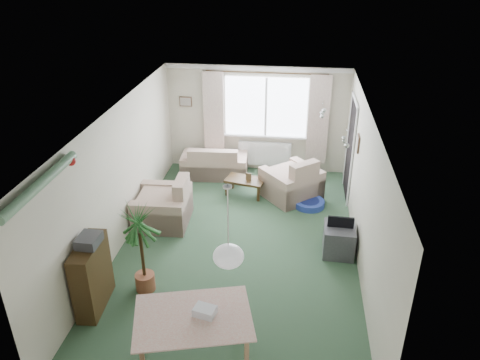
# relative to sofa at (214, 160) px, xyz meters

# --- Properties ---
(ground) EXTENTS (6.50, 6.50, 0.00)m
(ground) POSITION_rel_sofa_xyz_m (0.89, -2.75, -0.36)
(ground) COLOR #2B4830
(window) EXTENTS (1.80, 0.03, 1.30)m
(window) POSITION_rel_sofa_xyz_m (1.09, 0.48, 1.14)
(window) COLOR white
(curtain_rod) EXTENTS (2.60, 0.03, 0.03)m
(curtain_rod) POSITION_rel_sofa_xyz_m (1.09, 0.40, 1.91)
(curtain_rod) COLOR black
(curtain_left) EXTENTS (0.45, 0.08, 2.00)m
(curtain_left) POSITION_rel_sofa_xyz_m (-0.06, 0.38, 0.91)
(curtain_left) COLOR beige
(curtain_right) EXTENTS (0.45, 0.08, 2.00)m
(curtain_right) POSITION_rel_sofa_xyz_m (2.24, 0.38, 0.91)
(curtain_right) COLOR beige
(radiator) EXTENTS (1.20, 0.10, 0.55)m
(radiator) POSITION_rel_sofa_xyz_m (1.09, 0.44, 0.04)
(radiator) COLOR white
(doorway) EXTENTS (0.03, 0.95, 2.00)m
(doorway) POSITION_rel_sofa_xyz_m (2.88, -0.55, 0.64)
(doorway) COLOR black
(pendant_lamp) EXTENTS (0.36, 0.36, 0.36)m
(pendant_lamp) POSITION_rel_sofa_xyz_m (1.09, -5.05, 1.12)
(pendant_lamp) COLOR white
(tinsel_garland) EXTENTS (1.60, 1.60, 0.12)m
(tinsel_garland) POSITION_rel_sofa_xyz_m (-1.03, -5.05, 1.92)
(tinsel_garland) COLOR #196626
(bauble_cluster_a) EXTENTS (0.20, 0.20, 0.20)m
(bauble_cluster_a) POSITION_rel_sofa_xyz_m (2.19, -1.85, 1.86)
(bauble_cluster_a) COLOR silver
(bauble_cluster_b) EXTENTS (0.20, 0.20, 0.20)m
(bauble_cluster_b) POSITION_rel_sofa_xyz_m (2.49, -3.05, 1.86)
(bauble_cluster_b) COLOR silver
(wall_picture_back) EXTENTS (0.28, 0.03, 0.22)m
(wall_picture_back) POSITION_rel_sofa_xyz_m (-0.71, 0.48, 1.19)
(wall_picture_back) COLOR brown
(wall_picture_right) EXTENTS (0.03, 0.24, 0.30)m
(wall_picture_right) POSITION_rel_sofa_xyz_m (2.87, -1.55, 1.19)
(wall_picture_right) COLOR brown
(sofa) EXTENTS (1.49, 0.85, 0.73)m
(sofa) POSITION_rel_sofa_xyz_m (0.00, 0.00, 0.00)
(sofa) COLOR beige
(sofa) RESTS_ON ground
(armchair_corner) EXTENTS (1.38, 1.38, 0.90)m
(armchair_corner) POSITION_rel_sofa_xyz_m (1.74, -0.79, 0.09)
(armchair_corner) COLOR #C6B895
(armchair_corner) RESTS_ON ground
(armchair_left) EXTENTS (1.00, 1.05, 0.91)m
(armchair_left) POSITION_rel_sofa_xyz_m (-0.61, -2.10, 0.09)
(armchair_left) COLOR beige
(armchair_left) RESTS_ON ground
(coffee_table) EXTENTS (0.87, 0.61, 0.36)m
(coffee_table) POSITION_rel_sofa_xyz_m (0.79, -0.83, -0.18)
(coffee_table) COLOR black
(coffee_table) RESTS_ON ground
(photo_frame) EXTENTS (0.12, 0.05, 0.16)m
(photo_frame) POSITION_rel_sofa_xyz_m (0.86, -0.87, 0.07)
(photo_frame) COLOR brown
(photo_frame) RESTS_ON coffee_table
(bookshelf) EXTENTS (0.33, 0.86, 1.04)m
(bookshelf) POSITION_rel_sofa_xyz_m (-0.95, -4.45, 0.16)
(bookshelf) COLOR black
(bookshelf) RESTS_ON ground
(hifi_box) EXTENTS (0.29, 0.36, 0.14)m
(hifi_box) POSITION_rel_sofa_xyz_m (-0.91, -4.43, 0.75)
(hifi_box) COLOR #37363B
(hifi_box) RESTS_ON bookshelf
(houseplant) EXTENTS (0.63, 0.63, 1.46)m
(houseplant) POSITION_rel_sofa_xyz_m (-0.35, -4.02, 0.37)
(houseplant) COLOR #1C522C
(houseplant) RESTS_ON ground
(dining_table) EXTENTS (1.43, 1.13, 0.79)m
(dining_table) POSITION_rel_sofa_xyz_m (0.71, -5.35, 0.03)
(dining_table) COLOR #A6835A
(dining_table) RESTS_ON ground
(gift_box) EXTENTS (0.29, 0.23, 0.12)m
(gift_box) POSITION_rel_sofa_xyz_m (0.84, -5.30, 0.48)
(gift_box) COLOR silver
(gift_box) RESTS_ON dining_table
(tv_cube) EXTENTS (0.53, 0.57, 0.51)m
(tv_cube) POSITION_rel_sofa_xyz_m (2.59, -2.69, -0.11)
(tv_cube) COLOR #343439
(tv_cube) RESTS_ON ground
(pet_bed) EXTENTS (0.74, 0.74, 0.12)m
(pet_bed) POSITION_rel_sofa_xyz_m (2.12, -1.15, -0.30)
(pet_bed) COLOR navy
(pet_bed) RESTS_ON ground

